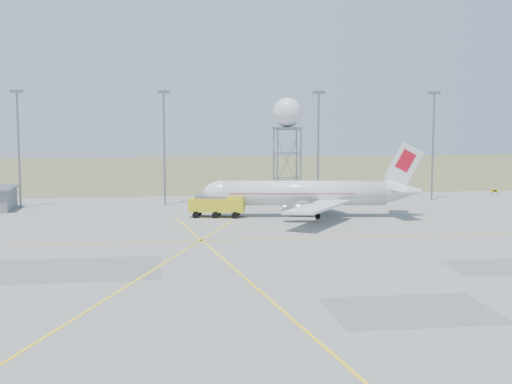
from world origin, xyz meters
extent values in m
plane|color=gray|center=(0.00, 0.00, 0.00)|extent=(400.00, 400.00, 0.00)
cube|color=#556135|center=(0.00, 140.00, 0.01)|extent=(400.00, 120.00, 0.03)
cylinder|color=slate|center=(-35.00, 66.00, 10.00)|extent=(0.36, 0.36, 20.00)
cube|color=slate|center=(-35.00, 66.00, 20.20)|extent=(2.20, 0.50, 0.60)
cylinder|color=slate|center=(-10.00, 66.00, 10.00)|extent=(0.36, 0.36, 20.00)
cube|color=slate|center=(-10.00, 66.00, 20.20)|extent=(2.20, 0.50, 0.60)
cylinder|color=slate|center=(18.00, 66.00, 10.00)|extent=(0.36, 0.36, 20.00)
cube|color=slate|center=(18.00, 66.00, 20.20)|extent=(2.20, 0.50, 0.60)
cylinder|color=slate|center=(40.00, 66.00, 10.00)|extent=(0.36, 0.36, 20.00)
cube|color=slate|center=(40.00, 66.00, 20.20)|extent=(2.20, 0.50, 0.60)
cylinder|color=black|center=(55.00, 72.00, 0.40)|extent=(0.10, 0.10, 0.80)
cylinder|color=black|center=(56.20, 72.00, 0.40)|extent=(0.10, 0.10, 0.80)
cube|color=yellow|center=(55.60, 72.00, 0.95)|extent=(1.60, 0.15, 0.50)
cube|color=black|center=(55.60, 71.92, 0.95)|extent=(0.80, 0.03, 0.30)
cylinder|color=silver|center=(11.95, 49.47, 3.79)|extent=(26.23, 7.53, 3.99)
ellipsoid|color=silver|center=(-0.89, 51.27, 3.79)|extent=(6.87, 4.83, 3.99)
cube|color=black|center=(-2.07, 51.43, 4.39)|extent=(1.80, 2.38, 0.97)
cone|color=silver|center=(27.75, 47.27, 4.09)|extent=(6.48, 4.78, 3.99)
cube|color=silver|center=(27.75, 47.27, 8.28)|extent=(6.37, 1.18, 7.50)
cube|color=#B00B1C|center=(27.95, 47.24, 8.98)|extent=(3.45, 0.81, 3.85)
cube|color=silver|center=(27.70, 50.50, 4.59)|extent=(3.92, 5.87, 0.18)
cube|color=silver|center=(26.82, 44.18, 4.59)|extent=(3.92, 5.87, 0.18)
cube|color=silver|center=(14.67, 58.16, 2.79)|extent=(9.50, 16.65, 0.36)
cube|color=silver|center=(12.19, 40.38, 2.79)|extent=(12.88, 15.91, 0.36)
cylinder|color=slate|center=(11.76, 55.34, 1.89)|extent=(4.47, 2.85, 2.29)
cylinder|color=slate|center=(10.16, 43.88, 1.89)|extent=(4.47, 2.85, 2.29)
cube|color=#B00B1C|center=(9.98, 49.75, 3.89)|extent=(20.31, 6.75, 0.12)
cylinder|color=black|center=(1.09, 50.99, 0.45)|extent=(0.79, 0.79, 0.90)
cube|color=black|center=(13.93, 49.20, 0.45)|extent=(1.81, 6.06, 0.90)
cylinder|color=slate|center=(13.93, 49.20, 0.90)|extent=(0.27, 0.27, 1.80)
cylinder|color=slate|center=(10.08, 63.78, 6.91)|extent=(0.26, 0.26, 13.83)
cylinder|color=slate|center=(14.34, 63.78, 6.91)|extent=(0.26, 0.26, 13.83)
cylinder|color=slate|center=(14.34, 68.04, 6.91)|extent=(0.26, 0.26, 13.83)
cylinder|color=slate|center=(10.08, 68.04, 6.91)|extent=(0.26, 0.26, 13.83)
cube|color=slate|center=(12.21, 65.91, 13.83)|extent=(4.85, 4.85, 0.27)
sphere|color=silver|center=(12.21, 65.91, 16.59)|extent=(5.32, 5.32, 5.32)
cube|color=gold|center=(-1.96, 50.73, 1.95)|extent=(9.22, 4.83, 2.15)
cube|color=gold|center=(1.08, 50.03, 2.83)|extent=(2.90, 3.19, 1.37)
cube|color=black|center=(1.75, 49.88, 2.93)|extent=(0.67, 2.49, 0.98)
cube|color=slate|center=(-2.91, 50.95, 3.22)|extent=(5.28, 3.38, 0.39)
camera|label=1|loc=(-11.23, -61.69, 16.91)|focal=50.00mm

